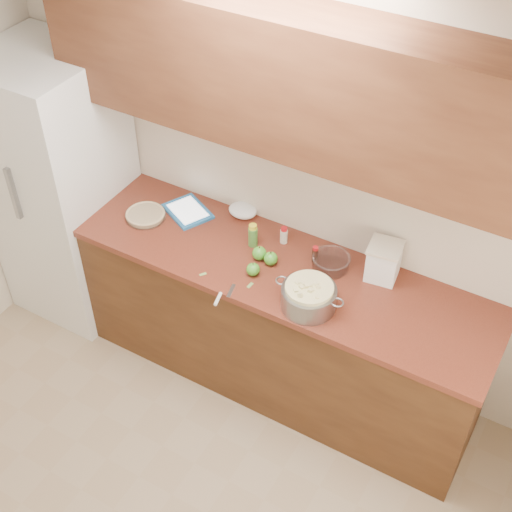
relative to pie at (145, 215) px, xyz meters
The scene contains 20 objects.
room_shell 1.69m from the pie, 61.09° to the right, with size 3.60×3.60×3.60m.
counter_run 0.93m from the pie, ahead, with size 2.64×0.68×0.92m.
upper_cabinets 1.30m from the pie, 12.72° to the left, with size 2.60×0.34×0.70m, color brown.
fridge 0.64m from the pie, behind, with size 0.70×0.70×1.80m, color white.
pie is the anchor object (origin of this frame).
colander 1.17m from the pie, ahead, with size 0.38×0.28×0.14m.
flour_canister 1.42m from the pie, ahead, with size 0.20×0.20×0.21m.
tablet 0.25m from the pie, 41.19° to the left, with size 0.34×0.31×0.02m.
paring_knife 0.82m from the pie, 25.36° to the right, with size 0.06×0.19×0.02m.
lemon_bottle 0.68m from the pie, ahead, with size 0.05×0.05×0.14m.
cinnamon_shaker 0.84m from the pie, 14.85° to the left, with size 0.04×0.04×0.10m.
vanilla_bottle 1.05m from the pie, ahead, with size 0.04×0.04×0.10m.
mixing_bowl 1.14m from the pie, ahead, with size 0.21×0.21×0.08m.
paper_towel 0.57m from the pie, 32.39° to the left, with size 0.17×0.14×0.07m, color white.
apple_left 0.76m from the pie, ahead, with size 0.08×0.08×0.09m.
apple_center 0.84m from the pie, ahead, with size 0.08×0.08×0.09m.
apple_front 0.80m from the pie, ahead, with size 0.07×0.07×0.09m.
peel_a 0.84m from the pie, 12.69° to the right, with size 0.04×0.02×0.00m, color #7EA851.
peel_b 1.03m from the pie, ahead, with size 0.03×0.01×0.00m, color #7EA851.
peel_c 0.61m from the pie, 23.15° to the right, with size 0.04×0.02×0.00m, color #7EA851.
Camera 1 is at (1.40, -1.06, 3.57)m, focal length 50.00 mm.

